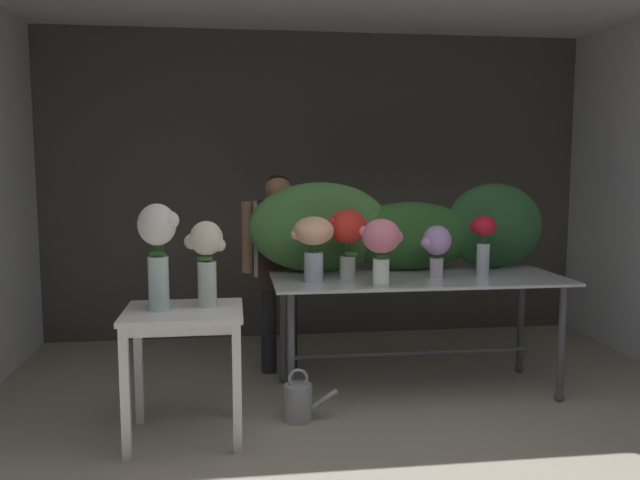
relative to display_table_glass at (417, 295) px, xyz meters
name	(u,v)px	position (x,y,z in m)	size (l,w,h in m)	color
ground_plane	(349,395)	(-0.49, 0.00, -0.71)	(7.78, 7.78, 0.00)	#9E9384
wall_back	(317,186)	(-0.49, 1.77, 0.71)	(5.21, 0.12, 2.85)	#4C4742
display_table_glass	(417,295)	(0.00, 0.00, 0.00)	(2.06, 0.84, 0.85)	silver
side_table_white	(184,328)	(-1.59, -0.58, -0.04)	(0.69, 0.60, 0.78)	white
florist	(279,253)	(-0.94, 0.59, 0.23)	(0.57, 0.24, 1.55)	#232328
foliage_backdrop	(396,230)	(-0.08, 0.30, 0.44)	(2.24, 0.31, 0.66)	#477F3D
vase_scarlet_carnations	(348,232)	(-0.50, 0.01, 0.45)	(0.28, 0.26, 0.49)	silver
vase_crimson_stock	(483,238)	(0.48, 0.00, 0.40)	(0.18, 0.17, 0.43)	silver
vase_lilac_dahlias	(437,245)	(0.11, -0.07, 0.36)	(0.23, 0.20, 0.37)	silver
vase_rosy_tulips	(382,243)	(-0.34, -0.33, 0.42)	(0.28, 0.25, 0.44)	silver
vase_peach_freesia	(314,240)	(-0.76, -0.10, 0.41)	(0.29, 0.28, 0.44)	silver
vase_white_roses_tall	(158,245)	(-1.73, -0.58, 0.46)	(0.24, 0.22, 0.63)	silver
vase_cream_lisianthus_tall	(206,256)	(-1.45, -0.52, 0.38)	(0.25, 0.20, 0.52)	silver
watering_can	(299,402)	(-0.89, -0.42, -0.59)	(0.35, 0.18, 0.34)	#999EA3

